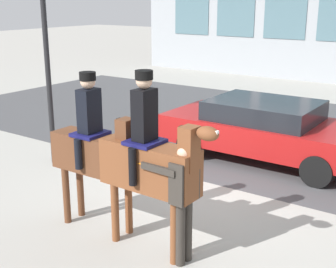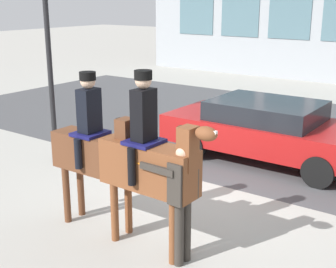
% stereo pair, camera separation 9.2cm
% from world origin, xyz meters
% --- Properties ---
extents(ground_plane, '(80.00, 80.00, 0.00)m').
position_xyz_m(ground_plane, '(0.00, 0.00, 0.00)').
color(ground_plane, '#9E9B93').
extents(road_surface, '(21.36, 8.50, 0.01)m').
position_xyz_m(road_surface, '(0.00, 4.75, 0.00)').
color(road_surface, '#444447').
rests_on(road_surface, ground_plane).
extents(mounted_horse_lead, '(1.85, 0.65, 2.43)m').
position_xyz_m(mounted_horse_lead, '(-0.53, -2.06, 1.28)').
color(mounted_horse_lead, '#59331E').
rests_on(mounted_horse_lead, ground_plane).
extents(mounted_horse_companion, '(1.89, 0.65, 2.55)m').
position_xyz_m(mounted_horse_companion, '(0.51, -2.08, 1.30)').
color(mounted_horse_companion, brown).
rests_on(mounted_horse_companion, ground_plane).
extents(pedestrian_bystander, '(0.84, 0.43, 1.67)m').
position_xyz_m(pedestrian_bystander, '(1.08, -2.15, 0.98)').
color(pedestrian_bystander, '#332D28').
rests_on(pedestrian_bystander, ground_plane).
extents(street_car_near_lane, '(4.54, 2.05, 1.31)m').
position_xyz_m(street_car_near_lane, '(0.28, 2.44, 0.70)').
color(street_car_near_lane, maroon).
rests_on(street_car_near_lane, ground_plane).
extents(traffic_light, '(0.24, 0.29, 4.18)m').
position_xyz_m(traffic_light, '(-3.43, -0.39, 2.80)').
color(traffic_light, black).
rests_on(traffic_light, ground_plane).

